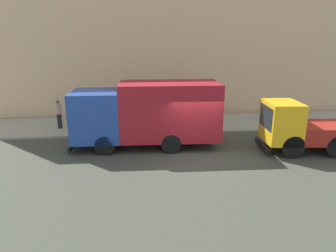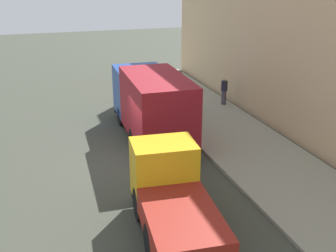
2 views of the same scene
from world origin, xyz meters
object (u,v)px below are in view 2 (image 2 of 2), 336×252
(small_flatbed_truck, at_px, (172,197))
(pedestrian_third, at_px, (224,90))
(pedestrian_walking, at_px, (169,92))
(large_utility_truck, at_px, (151,102))
(pedestrian_standing, at_px, (180,84))
(traffic_cone_orange, at_px, (175,105))

(small_flatbed_truck, xyz_separation_m, pedestrian_third, (6.77, 10.67, -0.18))
(pedestrian_walking, bearing_deg, large_utility_truck, 146.93)
(large_utility_truck, bearing_deg, pedestrian_third, 33.90)
(small_flatbed_truck, height_order, pedestrian_walking, small_flatbed_truck)
(pedestrian_standing, bearing_deg, pedestrian_walking, -77.81)
(pedestrian_third, relative_size, traffic_cone_orange, 2.30)
(large_utility_truck, xyz_separation_m, pedestrian_walking, (2.17, 3.91, -0.78))
(pedestrian_walking, distance_m, traffic_cone_orange, 0.99)
(small_flatbed_truck, bearing_deg, traffic_cone_orange, 75.45)
(small_flatbed_truck, relative_size, pedestrian_standing, 2.82)
(large_utility_truck, distance_m, small_flatbed_truck, 7.51)
(large_utility_truck, relative_size, pedestrian_third, 4.59)
(large_utility_truck, xyz_separation_m, pedestrian_standing, (3.27, 5.17, -0.71))
(large_utility_truck, relative_size, pedestrian_standing, 4.21)
(pedestrian_walking, relative_size, pedestrian_standing, 0.94)
(small_flatbed_truck, xyz_separation_m, pedestrian_standing, (4.72, 12.51, -0.10))
(pedestrian_standing, bearing_deg, traffic_cone_orange, -63.18)
(pedestrian_third, bearing_deg, traffic_cone_orange, 96.70)
(pedestrian_third, xyz_separation_m, traffic_cone_orange, (-3.10, -0.27, -0.49))
(pedestrian_standing, relative_size, pedestrian_third, 1.09)
(large_utility_truck, height_order, pedestrian_third, large_utility_truck)
(large_utility_truck, xyz_separation_m, pedestrian_third, (5.32, 3.33, -0.80))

